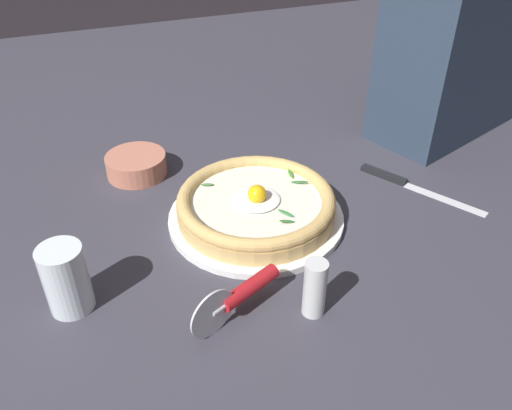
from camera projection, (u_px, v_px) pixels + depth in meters
The scene contains 8 objects.
ground_plane at pixel (260, 218), 0.93m from camera, with size 2.40×2.40×0.03m, color #373641.
pizza_plate at pixel (256, 217), 0.90m from camera, with size 0.30×0.30×0.01m, color white.
pizza at pixel (256, 204), 0.88m from camera, with size 0.27×0.27×0.06m.
side_bowl at pixel (136, 165), 1.01m from camera, with size 0.12×0.12×0.04m, color #BC725A.
pizza_cutter at pixel (240, 294), 0.71m from camera, with size 0.14×0.07×0.07m.
table_knife at pixel (402, 182), 0.99m from camera, with size 0.14×0.22×0.01m.
drinking_glass at pixel (67, 283), 0.71m from camera, with size 0.06×0.06×0.10m.
pepper_shaker at pixel (315, 288), 0.70m from camera, with size 0.03×0.03×0.09m, color silver.
Camera 1 is at (-0.28, -0.69, 0.54)m, focal length 36.49 mm.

